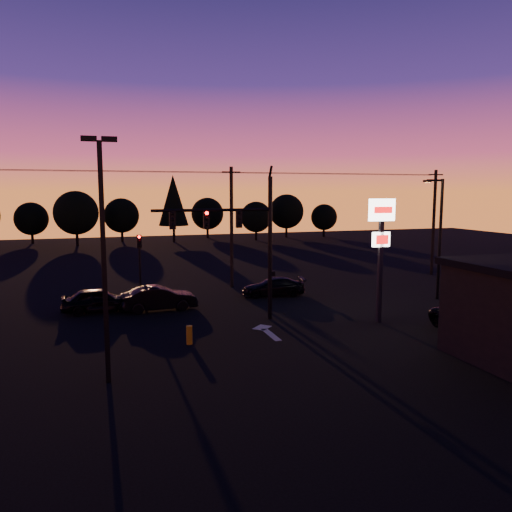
% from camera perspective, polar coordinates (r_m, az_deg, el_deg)
% --- Properties ---
extents(ground, '(120.00, 120.00, 0.00)m').
position_cam_1_polar(ground, '(24.43, 1.42, -9.72)').
color(ground, black).
rests_on(ground, ground).
extents(lane_arrow, '(1.20, 3.10, 0.01)m').
position_cam_1_polar(lane_arrow, '(26.10, 1.23, -8.58)').
color(lane_arrow, beige).
rests_on(lane_arrow, ground).
extents(traffic_signal_mast, '(6.79, 0.52, 8.58)m').
position_cam_1_polar(traffic_signal_mast, '(27.21, -1.55, 2.65)').
color(traffic_signal_mast, black).
rests_on(traffic_signal_mast, ground).
extents(secondary_signal, '(0.30, 0.31, 4.35)m').
position_cam_1_polar(secondary_signal, '(33.89, -13.15, -0.13)').
color(secondary_signal, black).
rests_on(secondary_signal, ground).
extents(parking_lot_light, '(1.25, 0.30, 9.14)m').
position_cam_1_polar(parking_lot_light, '(19.11, -17.07, 1.31)').
color(parking_lot_light, black).
rests_on(parking_lot_light, ground).
extents(pylon_sign, '(1.50, 0.28, 6.80)m').
position_cam_1_polar(pylon_sign, '(27.87, 14.11, 2.49)').
color(pylon_sign, black).
rests_on(pylon_sign, ground).
extents(streetlight, '(1.55, 0.35, 8.00)m').
position_cam_1_polar(streetlight, '(35.15, 20.19, 2.43)').
color(streetlight, black).
rests_on(streetlight, ground).
extents(utility_pole_1, '(1.40, 0.26, 9.00)m').
position_cam_1_polar(utility_pole_1, '(37.41, -2.81, 3.41)').
color(utility_pole_1, black).
rests_on(utility_pole_1, ground).
extents(utility_pole_2, '(1.40, 0.26, 9.00)m').
position_cam_1_polar(utility_pole_2, '(45.56, 19.64, 3.70)').
color(utility_pole_2, black).
rests_on(utility_pole_2, ground).
extents(power_wires, '(36.00, 1.22, 0.07)m').
position_cam_1_polar(power_wires, '(37.35, -2.85, 9.51)').
color(power_wires, black).
rests_on(power_wires, ground).
extents(bollard, '(0.29, 0.29, 0.88)m').
position_cam_1_polar(bollard, '(24.08, -7.63, -8.94)').
color(bollard, '#B9870D').
rests_on(bollard, ground).
extents(tree_1, '(4.54, 4.54, 5.71)m').
position_cam_1_polar(tree_1, '(75.56, -24.29, 3.90)').
color(tree_1, black).
rests_on(tree_1, ground).
extents(tree_2, '(5.77, 5.78, 7.26)m').
position_cam_1_polar(tree_2, '(70.11, -19.88, 4.66)').
color(tree_2, black).
rests_on(tree_2, ground).
extents(tree_3, '(4.95, 4.95, 6.22)m').
position_cam_1_polar(tree_3, '(74.19, -15.12, 4.49)').
color(tree_3, black).
rests_on(tree_3, ground).
extents(tree_4, '(4.18, 4.18, 9.50)m').
position_cam_1_polar(tree_4, '(71.84, -9.44, 6.30)').
color(tree_4, black).
rests_on(tree_4, ground).
extents(tree_5, '(4.95, 4.95, 6.22)m').
position_cam_1_polar(tree_5, '(77.92, -5.58, 4.83)').
color(tree_5, black).
rests_on(tree_5, ground).
extents(tree_6, '(4.54, 4.54, 5.71)m').
position_cam_1_polar(tree_6, '(73.73, 0.01, 4.48)').
color(tree_6, black).
rests_on(tree_6, ground).
extents(tree_7, '(5.36, 5.36, 6.74)m').
position_cam_1_polar(tree_7, '(78.55, 3.51, 5.10)').
color(tree_7, black).
rests_on(tree_7, ground).
extents(tree_8, '(4.12, 4.12, 5.19)m').
position_cam_1_polar(tree_8, '(80.08, 7.78, 4.42)').
color(tree_8, black).
rests_on(tree_8, ground).
extents(car_left, '(4.32, 1.79, 1.47)m').
position_cam_1_polar(car_left, '(31.40, -17.52, -4.81)').
color(car_left, black).
rests_on(car_left, ground).
extents(car_mid, '(4.55, 1.74, 1.48)m').
position_cam_1_polar(car_mid, '(30.96, -11.00, -4.76)').
color(car_mid, black).
rests_on(car_mid, ground).
extents(car_right, '(4.56, 2.38, 1.26)m').
position_cam_1_polar(car_right, '(34.61, 1.99, -3.53)').
color(car_right, black).
rests_on(car_right, ground).
extents(suv_parked, '(3.32, 5.16, 1.32)m').
position_cam_1_polar(suv_parked, '(28.23, 23.97, -6.62)').
color(suv_parked, black).
rests_on(suv_parked, ground).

